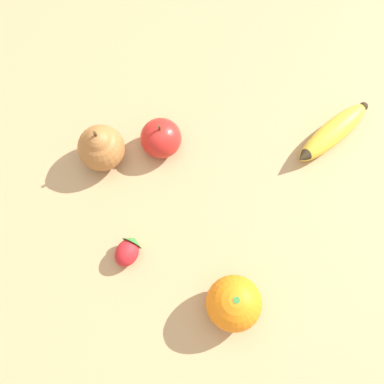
# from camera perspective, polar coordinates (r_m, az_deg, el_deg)

# --- Properties ---
(ground_plane) EXTENTS (3.00, 3.00, 0.00)m
(ground_plane) POSITION_cam_1_polar(r_m,az_deg,el_deg) (0.80, 5.62, 1.27)
(ground_plane) COLOR tan
(banana) EXTENTS (0.14, 0.16, 0.04)m
(banana) POSITION_cam_1_polar(r_m,az_deg,el_deg) (0.85, 17.39, 7.18)
(banana) COLOR gold
(banana) RESTS_ON ground_plane
(orange) EXTENTS (0.09, 0.09, 0.09)m
(orange) POSITION_cam_1_polar(r_m,az_deg,el_deg) (0.71, 5.34, -13.89)
(orange) COLOR orange
(orange) RESTS_ON ground_plane
(pear) EXTENTS (0.08, 0.08, 0.10)m
(pear) POSITION_cam_1_polar(r_m,az_deg,el_deg) (0.79, -11.47, 5.71)
(pear) COLOR #A36633
(pear) RESTS_ON ground_plane
(strawberry) EXTENTS (0.05, 0.06, 0.04)m
(strawberry) POSITION_cam_1_polar(r_m,az_deg,el_deg) (0.75, -8.13, -7.40)
(strawberry) COLOR red
(strawberry) RESTS_ON ground_plane
(apple) EXTENTS (0.07, 0.07, 0.08)m
(apple) POSITION_cam_1_polar(r_m,az_deg,el_deg) (0.80, -3.97, 6.84)
(apple) COLOR red
(apple) RESTS_ON ground_plane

